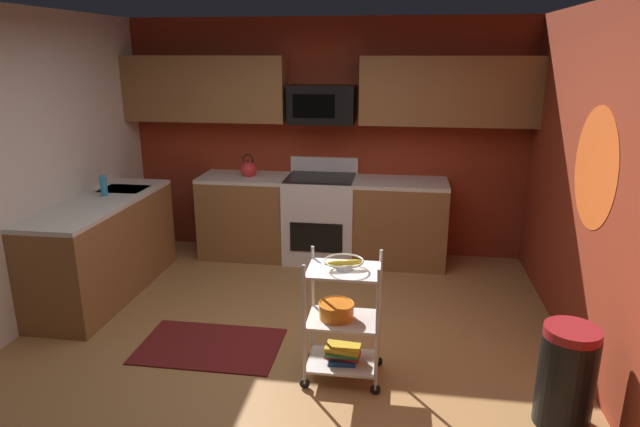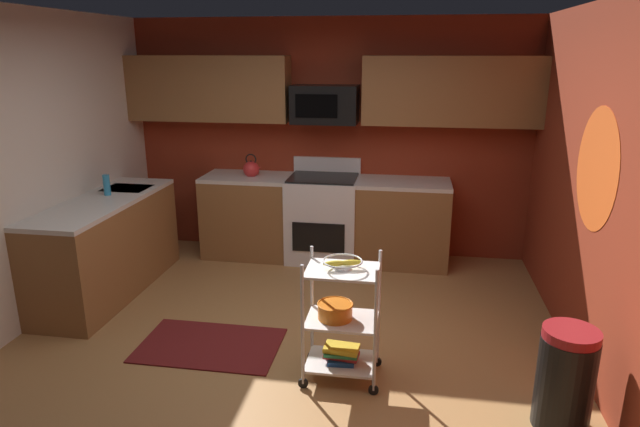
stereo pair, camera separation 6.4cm
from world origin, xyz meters
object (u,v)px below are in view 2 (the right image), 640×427
kettle (251,169)px  trash_can (565,379)px  microwave (325,104)px  rolling_cart (342,320)px  mixing_bowl_large (335,310)px  dish_soap_bottle (107,185)px  book_stack (341,353)px  oven_range (323,217)px  fruit_bowl (343,263)px

kettle → trash_can: bearing=-44.0°
microwave → rolling_cart: size_ratio=0.77×
mixing_bowl_large → kettle: (-1.26, 2.31, 0.48)m
dish_soap_bottle → mixing_bowl_large: bearing=-28.0°
rolling_cart → book_stack: rolling_cart is taller
oven_range → kettle: (-0.80, -0.00, 0.52)m
book_stack → kettle: bearing=119.4°
oven_range → fruit_bowl: 2.40m
fruit_bowl → mixing_bowl_large: 0.36m
kettle → microwave: bearing=7.7°
mixing_bowl_large → kettle: bearing=118.5°
mixing_bowl_large → book_stack: bearing=-0.0°
oven_range → mixing_bowl_large: bearing=-78.9°
oven_range → rolling_cart: oven_range is taller
dish_soap_bottle → trash_can: size_ratio=0.30×
rolling_cart → trash_can: bearing=-12.3°
fruit_bowl → book_stack: bearing=-14.0°
fruit_bowl → kettle: (-1.30, 2.31, 0.12)m
mixing_bowl_large → dish_soap_bottle: 2.74m
rolling_cart → mixing_bowl_large: rolling_cart is taller
microwave → fruit_bowl: microwave is taller
mixing_bowl_large → trash_can: bearing=-11.9°
fruit_bowl → dish_soap_bottle: (-2.43, 1.27, 0.14)m
dish_soap_bottle → trash_can: dish_soap_bottle is taller
mixing_bowl_large → trash_can: trash_can is taller
fruit_bowl → kettle: 2.66m
oven_range → book_stack: size_ratio=4.31×
kettle → dish_soap_bottle: (-1.12, -1.05, 0.02)m
rolling_cart → trash_can: size_ratio=1.39×
microwave → kettle: microwave is taller
oven_range → dish_soap_bottle: (-1.92, -1.05, 0.54)m
mixing_bowl_large → trash_can: (1.46, -0.31, -0.19)m
kettle → fruit_bowl: bearing=-60.6°
microwave → trash_can: 3.60m
kettle → dish_soap_bottle: size_ratio=1.32×
oven_range → kettle: bearing=-179.7°
rolling_cart → kettle: kettle is taller
mixing_bowl_large → kettle: 2.67m
microwave → book_stack: bearing=-78.3°
dish_soap_bottle → kettle: bearing=43.0°
microwave → oven_range: bearing=-89.7°
dish_soap_bottle → fruit_bowl: bearing=-27.6°
mixing_bowl_large → microwave: bearing=100.6°
rolling_cart → fruit_bowl: (-0.00, 0.00, 0.42)m
fruit_bowl → dish_soap_bottle: 2.74m
mixing_bowl_large → trash_can: size_ratio=0.38×
rolling_cart → kettle: (-1.30, 2.31, 0.55)m
book_stack → dish_soap_bottle: 2.86m
mixing_bowl_large → trash_can: 1.50m
microwave → rolling_cart: bearing=-78.3°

